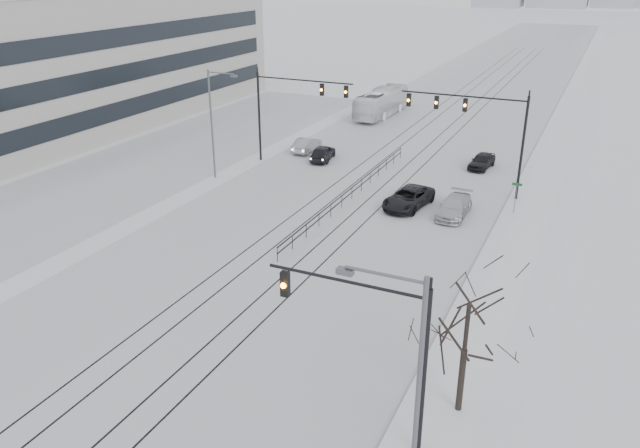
{
  "coord_description": "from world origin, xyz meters",
  "views": [
    {
      "loc": [
        16.67,
        -11.82,
        16.88
      ],
      "look_at": [
        3.04,
        17.61,
        3.2
      ],
      "focal_mm": 35.0,
      "sensor_mm": 36.0,
      "label": 1
    }
  ],
  "objects": [
    {
      "name": "sedan_sb_outer",
      "position": [
        -8.84,
        40.22,
        0.68
      ],
      "size": [
        1.56,
        4.17,
        1.36
      ],
      "primitive_type": "imported",
      "rotation": [
        0.0,
        0.0,
        3.17
      ],
      "color": "gray",
      "rests_on": "ground"
    },
    {
      "name": "sedan_sb_inner",
      "position": [
        -6.29,
        38.33,
        0.71
      ],
      "size": [
        2.35,
        4.39,
        1.42
      ],
      "primitive_type": "imported",
      "rotation": [
        0.0,
        0.0,
        3.31
      ],
      "color": "black",
      "rests_on": "ground"
    },
    {
      "name": "office_building",
      "position": [
        -37.97,
        35.0,
        7.06
      ],
      "size": [
        20.2,
        62.2,
        14.11
      ],
      "color": "beige",
      "rests_on": "ground"
    },
    {
      "name": "street_sign",
      "position": [
        11.8,
        32.0,
        1.61
      ],
      "size": [
        0.7,
        0.06,
        2.4
      ],
      "color": "#595B60",
      "rests_on": "ground"
    },
    {
      "name": "traffic_mast_ne",
      "position": [
        8.15,
        34.99,
        5.76
      ],
      "size": [
        9.6,
        0.37,
        8.0
      ],
      "color": "black",
      "rests_on": "ground"
    },
    {
      "name": "bare_tree",
      "position": [
        13.2,
        9.0,
        4.49
      ],
      "size": [
        4.4,
        4.4,
        6.1
      ],
      "color": "black",
      "rests_on": "ground"
    },
    {
      "name": "sedan_nb_right",
      "position": [
        7.93,
        29.93,
        0.68
      ],
      "size": [
        1.91,
        4.69,
        1.36
      ],
      "primitive_type": "imported",
      "rotation": [
        0.0,
        0.0,
        -0.0
      ],
      "color": "silver",
      "rests_on": "ground"
    },
    {
      "name": "sedan_nb_front",
      "position": [
        4.44,
        30.16,
        0.72
      ],
      "size": [
        3.11,
        5.47,
        1.44
      ],
      "primitive_type": "imported",
      "rotation": [
        0.0,
        0.0,
        -0.14
      ],
      "color": "black",
      "rests_on": "ground"
    },
    {
      "name": "tram_rails",
      "position": [
        -0.0,
        40.0,
        0.02
      ],
      "size": [
        5.3,
        180.0,
        0.01
      ],
      "color": "black",
      "rests_on": "ground"
    },
    {
      "name": "sedan_nb_far",
      "position": [
        7.46,
        42.02,
        0.67
      ],
      "size": [
        2.05,
        4.08,
        1.34
      ],
      "primitive_type": "imported",
      "rotation": [
        0.0,
        0.0,
        -0.12
      ],
      "color": "black",
      "rests_on": "ground"
    },
    {
      "name": "traffic_mast_near",
      "position": [
        10.79,
        6.0,
        4.56
      ],
      "size": [
        6.1,
        0.37,
        7.0
      ],
      "color": "black",
      "rests_on": "ground"
    },
    {
      "name": "median_fence",
      "position": [
        0.0,
        30.0,
        0.53
      ],
      "size": [
        0.06,
        24.0,
        1.0
      ],
      "color": "black",
      "rests_on": "ground"
    },
    {
      "name": "box_truck",
      "position": [
        -7.43,
        57.46,
        1.56
      ],
      "size": [
        3.12,
        11.31,
        3.12
      ],
      "primitive_type": "imported",
      "rotation": [
        0.0,
        0.0,
        3.1
      ],
      "color": "white",
      "rests_on": "ground"
    },
    {
      "name": "road",
      "position": [
        0.0,
        60.0,
        0.01
      ],
      "size": [
        22.0,
        260.0,
        0.02
      ],
      "primitive_type": "cube",
      "color": "silver",
      "rests_on": "ground"
    },
    {
      "name": "parking_strip",
      "position": [
        -20.0,
        35.0,
        0.01
      ],
      "size": [
        14.0,
        60.0,
        0.03
      ],
      "primitive_type": "cube",
      "color": "silver",
      "rests_on": "ground"
    },
    {
      "name": "traffic_mast_nw",
      "position": [
        -8.52,
        36.0,
        5.57
      ],
      "size": [
        9.1,
        0.37,
        8.0
      ],
      "color": "black",
      "rests_on": "ground"
    },
    {
      "name": "sidewalk_east",
      "position": [
        13.5,
        60.0,
        0.08
      ],
      "size": [
        5.0,
        260.0,
        0.16
      ],
      "primitive_type": "cube",
      "color": "white",
      "rests_on": "ground"
    },
    {
      "name": "street_light_west",
      "position": [
        -12.2,
        30.0,
        5.21
      ],
      "size": [
        2.73,
        0.25,
        9.0
      ],
      "color": "#595B60",
      "rests_on": "ground"
    },
    {
      "name": "curb",
      "position": [
        11.05,
        60.0,
        0.06
      ],
      "size": [
        0.1,
        260.0,
        0.12
      ],
      "primitive_type": "cube",
      "color": "gray",
      "rests_on": "ground"
    },
    {
      "name": "street_light_east",
      "position": [
        12.7,
        3.0,
        5.21
      ],
      "size": [
        2.73,
        0.25,
        9.0
      ],
      "color": "#595B60",
      "rests_on": "ground"
    }
  ]
}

